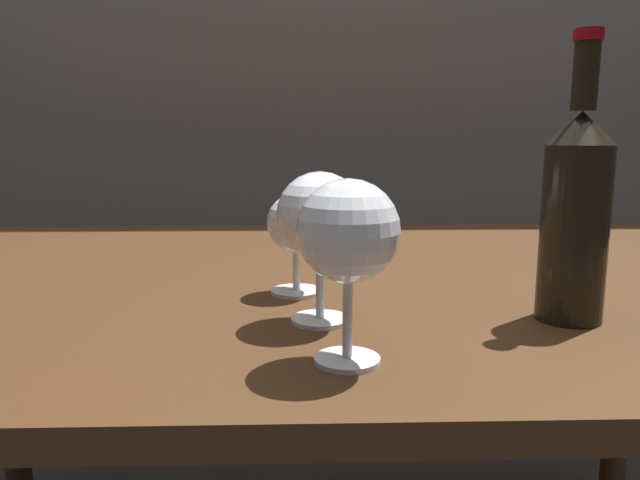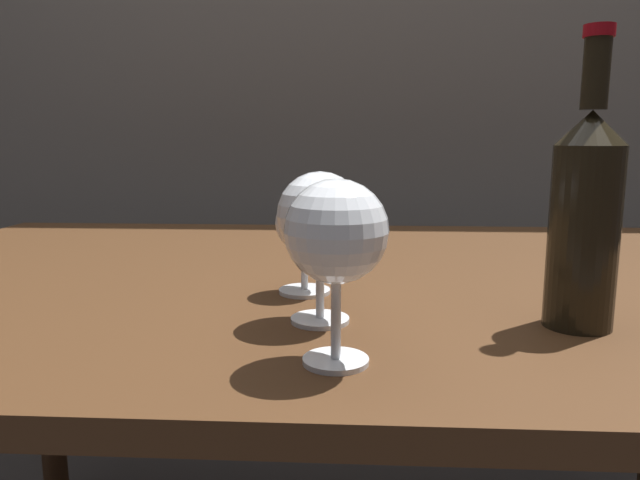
# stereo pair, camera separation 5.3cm
# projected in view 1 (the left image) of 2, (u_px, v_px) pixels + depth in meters

# --- Properties ---
(dining_table) EXTENTS (1.51, 0.94, 0.71)m
(dining_table) POSITION_uv_depth(u_px,v_px,m) (329.00, 320.00, 0.89)
(dining_table) COLOR #472B16
(dining_table) RESTS_ON ground_plane
(wine_glass_merlot) EXTENTS (0.09, 0.09, 0.16)m
(wine_glass_merlot) POSITION_uv_depth(u_px,v_px,m) (346.00, 233.00, 0.51)
(wine_glass_merlot) COLOR white
(wine_glass_merlot) RESTS_ON dining_table
(wine_glass_chardonnay) EXTENTS (0.09, 0.09, 0.16)m
(wine_glass_chardonnay) POSITION_uv_depth(u_px,v_px,m) (320.00, 218.00, 0.62)
(wine_glass_chardonnay) COLOR white
(wine_glass_chardonnay) RESTS_ON dining_table
(wine_glass_amber) EXTENTS (0.07, 0.07, 0.13)m
(wine_glass_amber) POSITION_uv_depth(u_px,v_px,m) (296.00, 226.00, 0.74)
(wine_glass_amber) COLOR white
(wine_glass_amber) RESTS_ON dining_table
(wine_bottle) EXTENTS (0.07, 0.07, 0.31)m
(wine_bottle) POSITION_uv_depth(u_px,v_px,m) (575.00, 211.00, 0.63)
(wine_bottle) COLOR black
(wine_bottle) RESTS_ON dining_table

